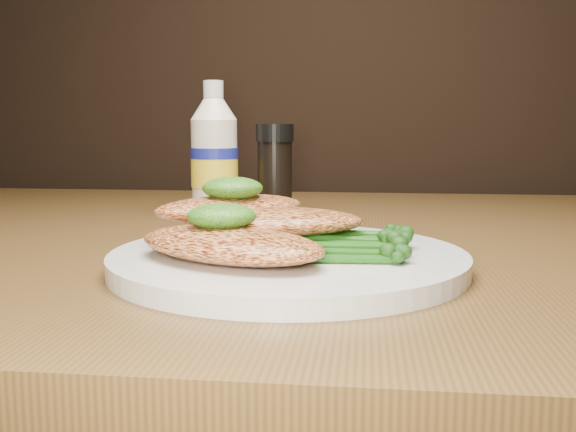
# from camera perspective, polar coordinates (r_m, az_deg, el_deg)

# --- Properties ---
(plate) EXTENTS (0.27, 0.27, 0.01)m
(plate) POSITION_cam_1_polar(r_m,az_deg,el_deg) (0.50, 0.04, -3.89)
(plate) COLOR silver
(plate) RESTS_ON dining_table
(chicken_front) EXTENTS (0.17, 0.14, 0.02)m
(chicken_front) POSITION_cam_1_polar(r_m,az_deg,el_deg) (0.46, -5.11, -2.48)
(chicken_front) COLOR #E98A4A
(chicken_front) RESTS_ON plate
(chicken_mid) EXTENTS (0.15, 0.09, 0.02)m
(chicken_mid) POSITION_cam_1_polar(r_m,az_deg,el_deg) (0.52, -1.28, -0.47)
(chicken_mid) COLOR #E98A4A
(chicken_mid) RESTS_ON plate
(chicken_back) EXTENTS (0.15, 0.14, 0.02)m
(chicken_back) POSITION_cam_1_polar(r_m,az_deg,el_deg) (0.55, -5.04, 0.74)
(chicken_back) COLOR #E98A4A
(chicken_back) RESTS_ON plate
(pesto_front) EXTENTS (0.06, 0.05, 0.02)m
(pesto_front) POSITION_cam_1_polar(r_m,az_deg,el_deg) (0.47, -5.85, -0.02)
(pesto_front) COLOR #083608
(pesto_front) RESTS_ON chicken_front
(pesto_back) EXTENTS (0.06, 0.05, 0.02)m
(pesto_back) POSITION_cam_1_polar(r_m,az_deg,el_deg) (0.54, -4.89, 2.44)
(pesto_back) COLOR #083608
(pesto_back) RESTS_ON chicken_back
(broccolini_bundle) EXTENTS (0.16, 0.14, 0.02)m
(broccolini_bundle) POSITION_cam_1_polar(r_m,az_deg,el_deg) (0.49, 4.42, -2.00)
(broccolini_bundle) COLOR #1B5412
(broccolini_bundle) RESTS_ON plate
(mayo_bottle) EXTENTS (0.07, 0.07, 0.16)m
(mayo_bottle) POSITION_cam_1_polar(r_m,az_deg,el_deg) (0.80, -6.47, 5.87)
(mayo_bottle) COLOR #F2E7CD
(mayo_bottle) RESTS_ON dining_table
(pepper_grinder) EXTENTS (0.05, 0.05, 0.11)m
(pepper_grinder) POSITION_cam_1_polar(r_m,az_deg,el_deg) (0.79, -1.16, 4.03)
(pepper_grinder) COLOR black
(pepper_grinder) RESTS_ON dining_table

